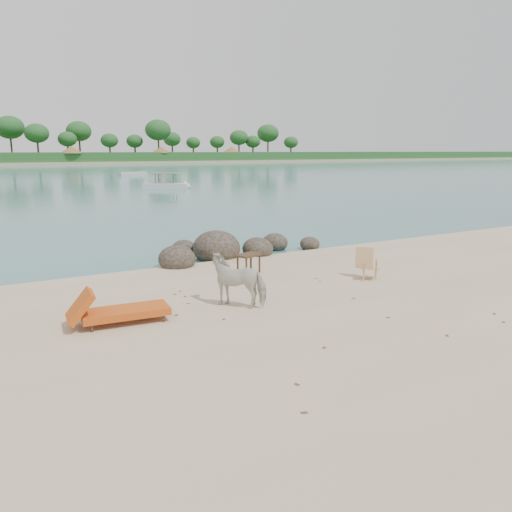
% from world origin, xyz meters
% --- Properties ---
extents(water, '(400.00, 400.00, 0.00)m').
position_xyz_m(water, '(0.00, 90.00, 0.00)').
color(water, '#3C7877').
rests_on(water, ground).
extents(boulders, '(6.34, 2.90, 1.20)m').
position_xyz_m(boulders, '(1.39, 6.63, 0.22)').
color(boulders, '#2B261C').
rests_on(boulders, ground).
extents(cow, '(1.45, 1.47, 1.20)m').
position_xyz_m(cow, '(-0.74, 1.41, 0.60)').
color(cow, silver).
rests_on(cow, ground).
extents(side_table, '(0.82, 0.67, 0.57)m').
position_xyz_m(side_table, '(0.91, 3.96, 0.29)').
color(side_table, '#301F13').
rests_on(side_table, ground).
extents(lounge_chair, '(2.29, 0.98, 0.67)m').
position_xyz_m(lounge_chair, '(-3.40, 1.46, 0.33)').
color(lounge_chair, '#C26316').
rests_on(lounge_chair, ground).
extents(deck_chair, '(0.81, 0.81, 0.86)m').
position_xyz_m(deck_chair, '(3.56, 1.69, 0.43)').
color(deck_chair, tan).
rests_on(deck_chair, ground).
extents(boat_mid, '(4.67, 3.84, 2.44)m').
position_xyz_m(boat_mid, '(10.56, 38.53, 1.22)').
color(boat_mid, silver).
rests_on(boat_mid, water).
extents(boat_far, '(5.12, 2.39, 0.58)m').
position_xyz_m(boat_far, '(15.05, 65.98, 0.29)').
color(boat_far, '#B4B3AF').
rests_on(boat_far, water).
extents(dead_leaves, '(6.32, 6.70, 0.00)m').
position_xyz_m(dead_leaves, '(0.13, 0.23, 0.01)').
color(dead_leaves, brown).
rests_on(dead_leaves, ground).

